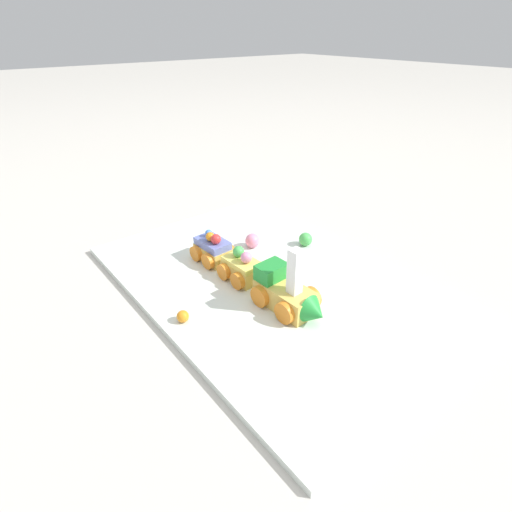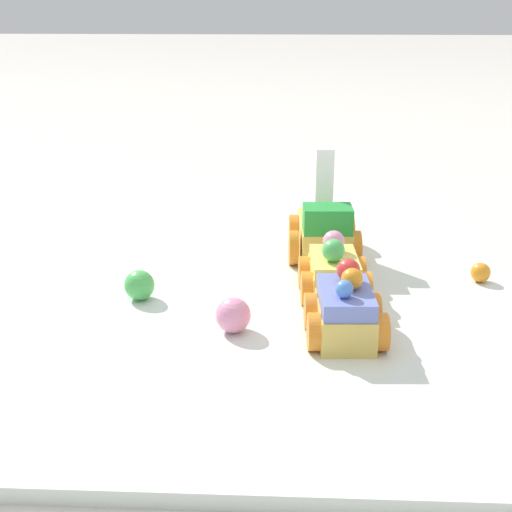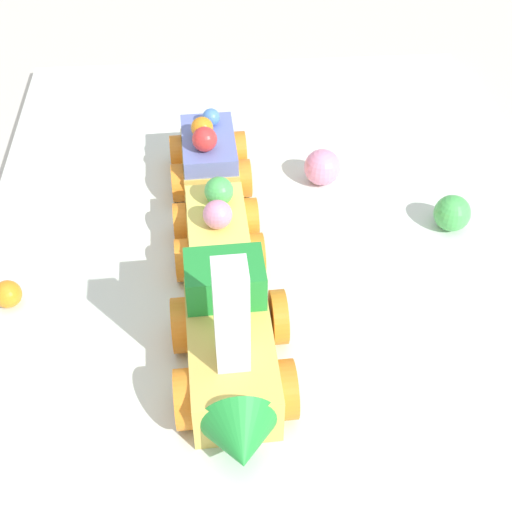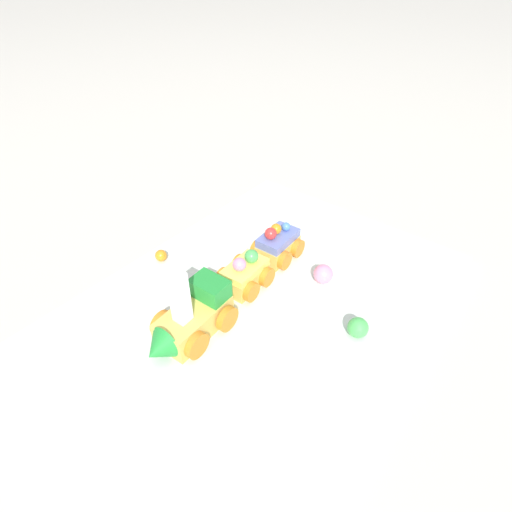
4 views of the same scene
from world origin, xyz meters
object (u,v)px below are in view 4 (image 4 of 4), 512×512
Objects in this scene: cake_car_blueberry at (278,245)px; gumball_pink at (323,274)px; cake_train_locomotive at (190,319)px; gumball_orange at (161,256)px; cake_car_lemon at (245,274)px; gumball_green at (358,328)px.

cake_car_blueberry reaches higher than gumball_pink.
cake_car_blueberry is at bearing -94.60° from gumball_pink.
cake_train_locomotive is 0.18m from gumball_orange.
cake_car_blueberry reaches higher than cake_car_lemon.
gumball_green is (-0.02, 0.19, -0.01)m from cake_car_lemon.
cake_train_locomotive is 0.23m from gumball_green.
cake_train_locomotive is 6.85× the size of gumball_orange.
cake_train_locomotive is 0.12m from cake_car_lemon.
cake_train_locomotive reaches higher than cake_car_lemon.
cake_train_locomotive is at bearing 0.06° from cake_car_blueberry.
cake_car_lemon is 2.47× the size of gumball_pink.
cake_car_blueberry is 2.64× the size of gumball_green.
cake_car_blueberry is (-0.22, -0.01, -0.00)m from cake_train_locomotive.
gumball_green is (-0.14, 0.18, -0.01)m from cake_train_locomotive.
cake_train_locomotive is 4.72× the size of gumball_green.
gumball_pink is (-0.21, 0.09, -0.01)m from cake_train_locomotive.
gumball_pink is 0.27m from gumball_orange.
gumball_green reaches higher than gumball_orange.
gumball_pink is (0.01, 0.10, -0.01)m from cake_car_blueberry.
gumball_orange is at bearing -79.85° from gumball_green.
cake_car_lemon reaches higher than gumball_green.
gumball_pink reaches higher than gumball_orange.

